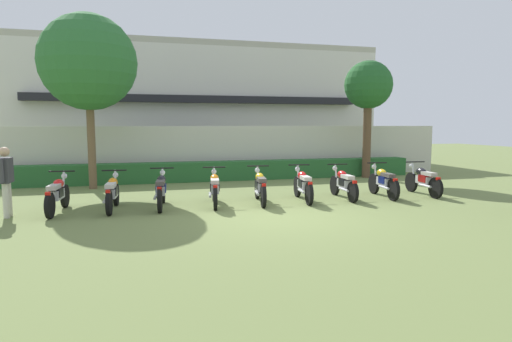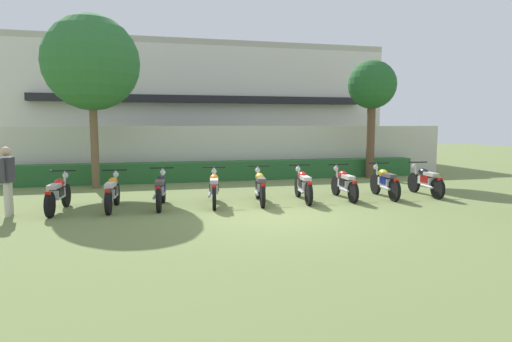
{
  "view_description": "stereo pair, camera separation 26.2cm",
  "coord_description": "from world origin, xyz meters",
  "px_view_note": "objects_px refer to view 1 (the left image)",
  "views": [
    {
      "loc": [
        -2.97,
        -9.18,
        2.07
      ],
      "look_at": [
        0.0,
        1.97,
        0.82
      ],
      "focal_mm": 30.33,
      "sensor_mm": 36.0,
      "label": 1
    },
    {
      "loc": [
        -2.72,
        -9.25,
        2.07
      ],
      "look_at": [
        0.0,
        1.97,
        0.82
      ],
      "focal_mm": 30.33,
      "sensor_mm": 36.0,
      "label": 2
    }
  ],
  "objects_px": {
    "tree_far_side": "(368,87)",
    "motorcycle_in_row_2": "(161,190)",
    "tree_near_inspector": "(88,63)",
    "motorcycle_in_row_5": "(303,185)",
    "motorcycle_in_row_6": "(344,183)",
    "motorcycle_in_row_1": "(112,192)",
    "parked_car": "(170,150)",
    "motorcycle_in_row_8": "(423,180)",
    "motorcycle_in_row_3": "(215,188)",
    "motorcycle_in_row_4": "(260,186)",
    "inspector_person": "(6,176)",
    "motorcycle_in_row_0": "(57,194)",
    "motorcycle_in_row_7": "(383,181)"
  },
  "relations": [
    {
      "from": "motorcycle_in_row_0",
      "to": "motorcycle_in_row_5",
      "type": "height_order",
      "value": "motorcycle_in_row_5"
    },
    {
      "from": "motorcycle_in_row_3",
      "to": "inspector_person",
      "type": "height_order",
      "value": "inspector_person"
    },
    {
      "from": "tree_far_side",
      "to": "motorcycle_in_row_8",
      "type": "xyz_separation_m",
      "value": [
        -0.5,
        -4.23,
        -3.03
      ]
    },
    {
      "from": "motorcycle_in_row_3",
      "to": "motorcycle_in_row_4",
      "type": "relative_size",
      "value": 0.96
    },
    {
      "from": "motorcycle_in_row_5",
      "to": "motorcycle_in_row_8",
      "type": "bearing_deg",
      "value": -82.84
    },
    {
      "from": "motorcycle_in_row_5",
      "to": "motorcycle_in_row_4",
      "type": "bearing_deg",
      "value": 97.34
    },
    {
      "from": "tree_far_side",
      "to": "motorcycle_in_row_3",
      "type": "distance_m",
      "value": 8.49
    },
    {
      "from": "motorcycle_in_row_2",
      "to": "motorcycle_in_row_7",
      "type": "distance_m",
      "value": 6.18
    },
    {
      "from": "parked_car",
      "to": "motorcycle_in_row_8",
      "type": "bearing_deg",
      "value": -49.74
    },
    {
      "from": "motorcycle_in_row_3",
      "to": "motorcycle_in_row_7",
      "type": "xyz_separation_m",
      "value": [
        4.85,
        0.01,
        0.0
      ]
    },
    {
      "from": "tree_far_side",
      "to": "tree_near_inspector",
      "type": "bearing_deg",
      "value": -177.7
    },
    {
      "from": "tree_far_side",
      "to": "motorcycle_in_row_8",
      "type": "relative_size",
      "value": 2.41
    },
    {
      "from": "motorcycle_in_row_3",
      "to": "motorcycle_in_row_4",
      "type": "xyz_separation_m",
      "value": [
        1.22,
        0.04,
        -0.0
      ]
    },
    {
      "from": "tree_far_side",
      "to": "motorcycle_in_row_1",
      "type": "distance_m",
      "value": 10.56
    },
    {
      "from": "motorcycle_in_row_4",
      "to": "inspector_person",
      "type": "distance_m",
      "value": 5.95
    },
    {
      "from": "motorcycle_in_row_3",
      "to": "motorcycle_in_row_6",
      "type": "xyz_separation_m",
      "value": [
        3.64,
        0.07,
        -0.01
      ]
    },
    {
      "from": "tree_near_inspector",
      "to": "motorcycle_in_row_4",
      "type": "distance_m",
      "value": 6.91
    },
    {
      "from": "motorcycle_in_row_5",
      "to": "parked_car",
      "type": "bearing_deg",
      "value": 26.79
    },
    {
      "from": "tree_near_inspector",
      "to": "motorcycle_in_row_2",
      "type": "xyz_separation_m",
      "value": [
        1.98,
        -3.84,
        -3.53
      ]
    },
    {
      "from": "motorcycle_in_row_3",
      "to": "inspector_person",
      "type": "relative_size",
      "value": 1.16
    },
    {
      "from": "motorcycle_in_row_7",
      "to": "motorcycle_in_row_8",
      "type": "height_order",
      "value": "motorcycle_in_row_7"
    },
    {
      "from": "motorcycle_in_row_0",
      "to": "tree_near_inspector",
      "type": "bearing_deg",
      "value": -1.35
    },
    {
      "from": "tree_far_side",
      "to": "motorcycle_in_row_5",
      "type": "bearing_deg",
      "value": -135.2
    },
    {
      "from": "tree_far_side",
      "to": "inspector_person",
      "type": "distance_m",
      "value": 12.5
    },
    {
      "from": "parked_car",
      "to": "motorcycle_in_row_3",
      "type": "xyz_separation_m",
      "value": [
        0.56,
        -8.42,
        -0.49
      ]
    },
    {
      "from": "motorcycle_in_row_0",
      "to": "motorcycle_in_row_6",
      "type": "bearing_deg",
      "value": -85.16
    },
    {
      "from": "tree_far_side",
      "to": "motorcycle_in_row_3",
      "type": "relative_size",
      "value": 2.45
    },
    {
      "from": "parked_car",
      "to": "inspector_person",
      "type": "bearing_deg",
      "value": -114.21
    },
    {
      "from": "motorcycle_in_row_3",
      "to": "motorcycle_in_row_7",
      "type": "height_order",
      "value": "motorcycle_in_row_7"
    },
    {
      "from": "motorcycle_in_row_8",
      "to": "inspector_person",
      "type": "xyz_separation_m",
      "value": [
        -10.89,
        -0.25,
        0.47
      ]
    },
    {
      "from": "motorcycle_in_row_1",
      "to": "motorcycle_in_row_8",
      "type": "bearing_deg",
      "value": -85.46
    },
    {
      "from": "parked_car",
      "to": "motorcycle_in_row_2",
      "type": "xyz_separation_m",
      "value": [
        -0.78,
        -8.4,
        -0.48
      ]
    },
    {
      "from": "motorcycle_in_row_0",
      "to": "motorcycle_in_row_4",
      "type": "xyz_separation_m",
      "value": [
        4.94,
        0.0,
        0.0
      ]
    },
    {
      "from": "motorcycle_in_row_7",
      "to": "motorcycle_in_row_8",
      "type": "relative_size",
      "value": 0.99
    },
    {
      "from": "parked_car",
      "to": "motorcycle_in_row_7",
      "type": "height_order",
      "value": "parked_car"
    },
    {
      "from": "tree_far_side",
      "to": "motorcycle_in_row_2",
      "type": "relative_size",
      "value": 2.41
    },
    {
      "from": "tree_near_inspector",
      "to": "motorcycle_in_row_5",
      "type": "distance_m",
      "value": 7.76
    },
    {
      "from": "motorcycle_in_row_6",
      "to": "parked_car",
      "type": "bearing_deg",
      "value": 30.28
    },
    {
      "from": "motorcycle_in_row_2",
      "to": "motorcycle_in_row_6",
      "type": "height_order",
      "value": "motorcycle_in_row_2"
    },
    {
      "from": "motorcycle_in_row_2",
      "to": "motorcycle_in_row_6",
      "type": "bearing_deg",
      "value": -83.48
    },
    {
      "from": "motorcycle_in_row_3",
      "to": "motorcycle_in_row_6",
      "type": "relative_size",
      "value": 0.99
    },
    {
      "from": "motorcycle_in_row_2",
      "to": "motorcycle_in_row_8",
      "type": "bearing_deg",
      "value": -83.85
    },
    {
      "from": "motorcycle_in_row_0",
      "to": "motorcycle_in_row_3",
      "type": "distance_m",
      "value": 3.72
    },
    {
      "from": "tree_far_side",
      "to": "motorcycle_in_row_8",
      "type": "distance_m",
      "value": 5.23
    },
    {
      "from": "parked_car",
      "to": "tree_far_side",
      "type": "bearing_deg",
      "value": -28.36
    },
    {
      "from": "motorcycle_in_row_5",
      "to": "motorcycle_in_row_6",
      "type": "bearing_deg",
      "value": -81.63
    },
    {
      "from": "tree_far_side",
      "to": "motorcycle_in_row_2",
      "type": "distance_m",
      "value": 9.56
    },
    {
      "from": "tree_far_side",
      "to": "motorcycle_in_row_4",
      "type": "xyz_separation_m",
      "value": [
        -5.46,
        -4.23,
        -3.03
      ]
    },
    {
      "from": "parked_car",
      "to": "motorcycle_in_row_5",
      "type": "relative_size",
      "value": 2.38
    },
    {
      "from": "tree_far_side",
      "to": "motorcycle_in_row_0",
      "type": "distance_m",
      "value": 11.63
    }
  ]
}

